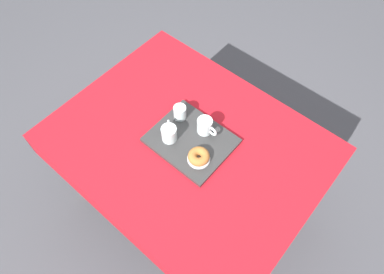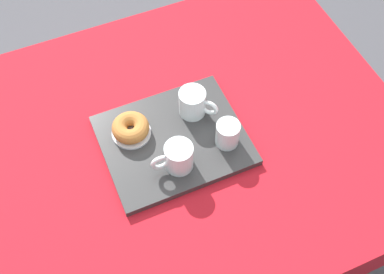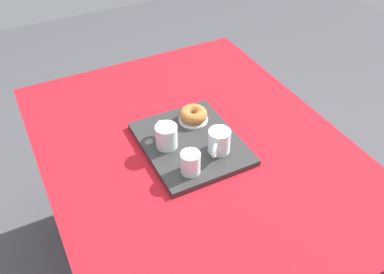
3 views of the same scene
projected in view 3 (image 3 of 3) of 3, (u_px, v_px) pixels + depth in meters
name	position (u px, v px, depth m)	size (l,w,h in m)	color
ground_plane	(194.00, 267.00, 1.98)	(6.00, 6.00, 0.00)	#47474C
dining_table	(195.00, 165.00, 1.54)	(1.33, 1.04, 0.77)	#A8141E
serving_tray	(191.00, 143.00, 1.48)	(0.39, 0.33, 0.02)	#2D2D2D
tea_mug_left	(166.00, 137.00, 1.43)	(0.12, 0.08, 0.08)	silver
tea_mug_right	(219.00, 142.00, 1.41)	(0.10, 0.10, 0.08)	silver
water_glass_near	(190.00, 164.00, 1.34)	(0.07, 0.07, 0.08)	silver
donut_plate_left	(193.00, 119.00, 1.56)	(0.11, 0.11, 0.01)	silver
sugar_donut_left	(193.00, 114.00, 1.55)	(0.10, 0.10, 0.04)	#A3662D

